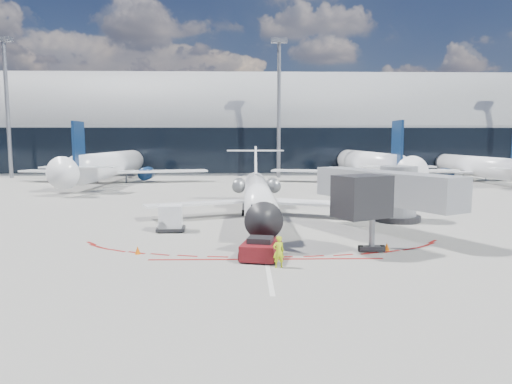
{
  "coord_description": "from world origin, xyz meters",
  "views": [
    {
      "loc": [
        -1.21,
        -37.93,
        7.04
      ],
      "look_at": [
        -0.42,
        -2.94,
        3.05
      ],
      "focal_mm": 32.0,
      "sensor_mm": 36.0,
      "label": 1
    }
  ],
  "objects_px": {
    "regional_jet": "(258,195)",
    "uld_container": "(171,218)",
    "pushback_tug": "(261,248)",
    "ramp_worker": "(278,252)"
  },
  "relations": [
    {
      "from": "ramp_worker",
      "to": "regional_jet",
      "type": "bearing_deg",
      "value": -101.52
    },
    {
      "from": "pushback_tug",
      "to": "ramp_worker",
      "type": "height_order",
      "value": "ramp_worker"
    },
    {
      "from": "regional_jet",
      "to": "ramp_worker",
      "type": "height_order",
      "value": "regional_jet"
    },
    {
      "from": "pushback_tug",
      "to": "uld_container",
      "type": "height_order",
      "value": "uld_container"
    },
    {
      "from": "uld_container",
      "to": "pushback_tug",
      "type": "bearing_deg",
      "value": -55.15
    },
    {
      "from": "pushback_tug",
      "to": "ramp_worker",
      "type": "relative_size",
      "value": 2.92
    },
    {
      "from": "regional_jet",
      "to": "uld_container",
      "type": "height_order",
      "value": "regional_jet"
    },
    {
      "from": "regional_jet",
      "to": "uld_container",
      "type": "distance_m",
      "value": 9.2
    },
    {
      "from": "ramp_worker",
      "to": "uld_container",
      "type": "bearing_deg",
      "value": -67.62
    },
    {
      "from": "pushback_tug",
      "to": "regional_jet",
      "type": "bearing_deg",
      "value": 102.12
    }
  ]
}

